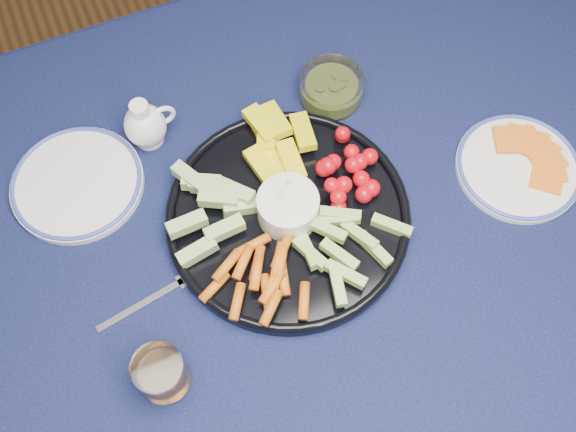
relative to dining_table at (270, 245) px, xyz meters
name	(u,v)px	position (x,y,z in m)	size (l,w,h in m)	color
dining_table	(270,245)	(0.00, 0.00, 0.00)	(1.67, 1.07, 0.75)	#492F18
crudite_platter	(286,214)	(0.03, 0.00, 0.11)	(0.40, 0.40, 0.13)	black
creamer_pitcher	(146,125)	(-0.13, 0.24, 0.13)	(0.09, 0.07, 0.10)	white
pickle_bowl	(331,89)	(0.20, 0.19, 0.11)	(0.11, 0.11, 0.05)	white
cheese_plate	(519,166)	(0.43, -0.07, 0.10)	(0.21, 0.21, 0.03)	white
juice_tumbler	(162,374)	(-0.24, -0.18, 0.13)	(0.07, 0.07, 0.09)	white
fork_left	(158,295)	(-0.21, -0.05, 0.09)	(0.18, 0.05, 0.00)	silver
fork_right	(539,200)	(0.43, -0.14, 0.09)	(0.16, 0.07, 0.00)	silver
side_plate_extra	(77,183)	(-0.27, 0.19, 0.10)	(0.22, 0.22, 0.02)	white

